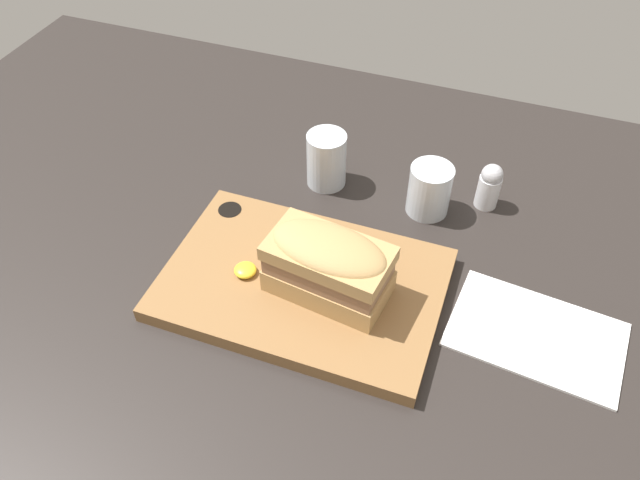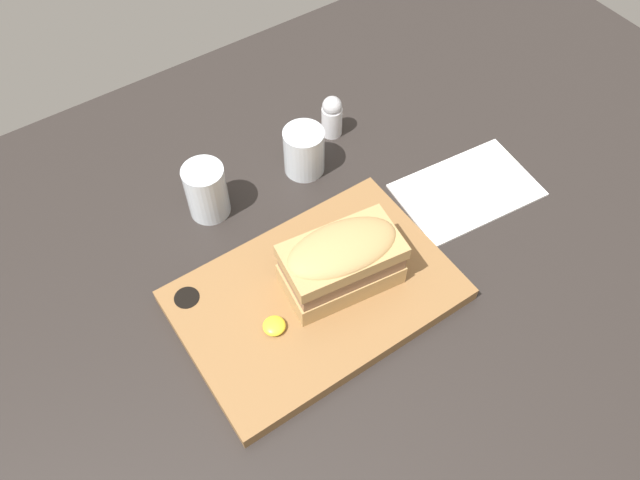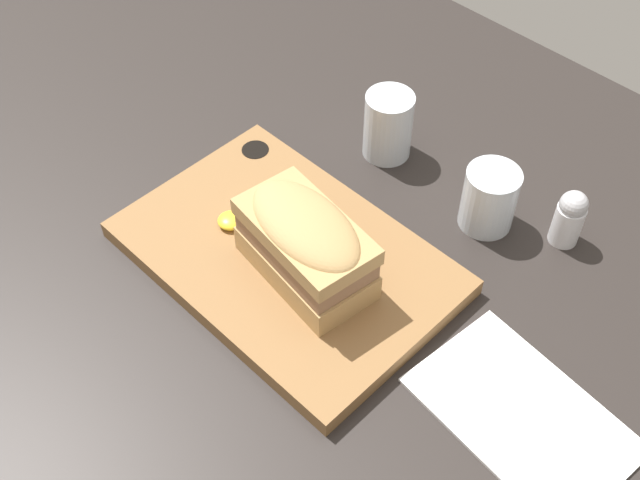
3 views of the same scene
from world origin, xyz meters
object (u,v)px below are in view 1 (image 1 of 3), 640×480
serving_board (302,284)px  wine_glass (429,192)px  sandwich (330,264)px  water_glass (326,163)px  napkin (536,335)px  salt_shaker (489,185)px

serving_board → wine_glass: (12.54, 21.93, 2.46)cm
sandwich → wine_glass: bearing=69.5°
water_glass → napkin: water_glass is taller
wine_glass → sandwich: bearing=-110.5°
sandwich → water_glass: bearing=110.4°
napkin → salt_shaker: 25.76cm
wine_glass → salt_shaker: 9.55cm
serving_board → salt_shaker: bearing=51.3°
napkin → water_glass: bearing=151.4°
napkin → salt_shaker: size_ratio=3.00×
serving_board → sandwich: sandwich is taller
sandwich → water_glass: size_ratio=1.84×
water_glass → wine_glass: 17.16cm
sandwich → napkin: sandwich is taller
salt_shaker → water_glass: bearing=-172.4°
wine_glass → salt_shaker: wine_glass is taller
serving_board → sandwich: bearing=-7.9°
salt_shaker → napkin: bearing=-65.5°
napkin → salt_shaker: salt_shaker is taller
sandwich → napkin: 28.66cm
sandwich → napkin: bearing=7.6°
salt_shaker → wine_glass: bearing=-152.9°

